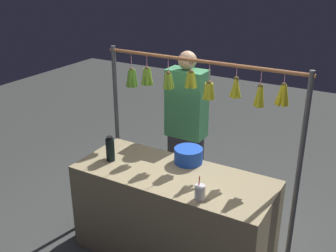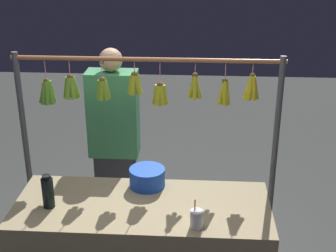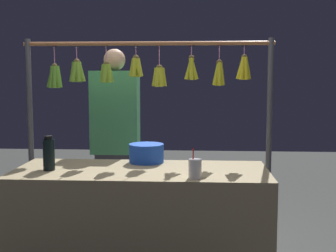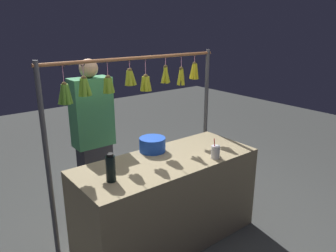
{
  "view_description": "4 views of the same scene",
  "coord_description": "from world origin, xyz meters",
  "px_view_note": "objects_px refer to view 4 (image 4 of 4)",
  "views": [
    {
      "loc": [
        -1.52,
        2.71,
        2.58
      ],
      "look_at": [
        0.06,
        0.0,
        1.29
      ],
      "focal_mm": 43.74,
      "sensor_mm": 36.0,
      "label": 1
    },
    {
      "loc": [
        -0.36,
        2.84,
        2.62
      ],
      "look_at": [
        -0.18,
        0.0,
        1.44
      ],
      "focal_mm": 51.95,
      "sensor_mm": 36.0,
      "label": 2
    },
    {
      "loc": [
        -0.38,
        3.06,
        1.5
      ],
      "look_at": [
        -0.19,
        0.0,
        1.16
      ],
      "focal_mm": 48.44,
      "sensor_mm": 36.0,
      "label": 3
    },
    {
      "loc": [
        1.72,
        2.2,
        2.06
      ],
      "look_at": [
        -0.01,
        0.0,
        1.18
      ],
      "focal_mm": 34.79,
      "sensor_mm": 36.0,
      "label": 4
    }
  ],
  "objects_px": {
    "water_bottle": "(111,168)",
    "drink_cup": "(215,152)",
    "vendor_person": "(94,142)",
    "blue_bucket": "(152,144)"
  },
  "relations": [
    {
      "from": "water_bottle",
      "to": "drink_cup",
      "type": "height_order",
      "value": "water_bottle"
    },
    {
      "from": "water_bottle",
      "to": "drink_cup",
      "type": "bearing_deg",
      "value": 169.59
    },
    {
      "from": "vendor_person",
      "to": "water_bottle",
      "type": "bearing_deg",
      "value": 72.32
    },
    {
      "from": "water_bottle",
      "to": "blue_bucket",
      "type": "xyz_separation_m",
      "value": [
        -0.63,
        -0.32,
        -0.04
      ]
    },
    {
      "from": "blue_bucket",
      "to": "vendor_person",
      "type": "xyz_separation_m",
      "value": [
        0.34,
        -0.6,
        -0.07
      ]
    },
    {
      "from": "water_bottle",
      "to": "blue_bucket",
      "type": "bearing_deg",
      "value": -153.04
    },
    {
      "from": "blue_bucket",
      "to": "drink_cup",
      "type": "distance_m",
      "value": 0.62
    },
    {
      "from": "water_bottle",
      "to": "vendor_person",
      "type": "xyz_separation_m",
      "value": [
        -0.29,
        -0.92,
        -0.11
      ]
    },
    {
      "from": "water_bottle",
      "to": "drink_cup",
      "type": "xyz_separation_m",
      "value": [
        -1.0,
        0.18,
        -0.05
      ]
    },
    {
      "from": "blue_bucket",
      "to": "vendor_person",
      "type": "relative_size",
      "value": 0.15
    }
  ]
}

